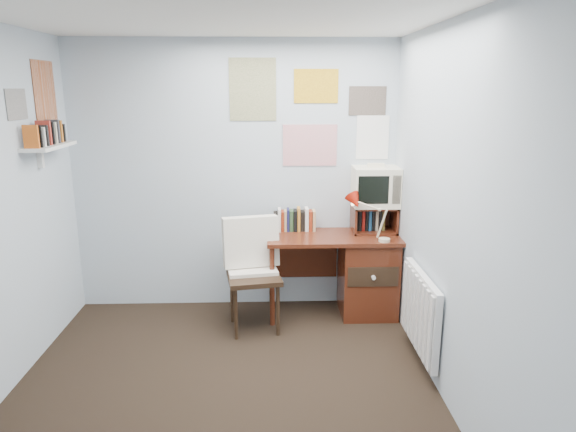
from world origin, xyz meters
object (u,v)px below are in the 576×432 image
at_px(crt_tv, 375,184).
at_px(wall_shelf, 49,146).
at_px(tv_riser, 374,219).
at_px(desk, 361,272).
at_px(radiator, 421,312).
at_px(desk_lamp, 385,221).
at_px(desk_chair, 254,278).

distance_m(crt_tv, wall_shelf, 2.77).
bearing_deg(tv_riser, desk, -137.04).
bearing_deg(crt_tv, desk, -132.21).
relative_size(crt_tv, radiator, 0.51).
distance_m(tv_riser, wall_shelf, 2.83).
xyz_separation_m(crt_tv, radiator, (0.17, -1.06, -0.79)).
distance_m(desk_lamp, tv_riser, 0.33).
bearing_deg(radiator, desk, 107.24).
relative_size(desk_chair, tv_riser, 2.37).
bearing_deg(desk_lamp, tv_riser, 94.82).
xyz_separation_m(desk_lamp, tv_riser, (-0.03, 0.32, -0.06)).
xyz_separation_m(crt_tv, wall_shelf, (-2.69, -0.51, 0.41)).
bearing_deg(radiator, wall_shelf, 169.11).
distance_m(radiator, wall_shelf, 3.15).
bearing_deg(crt_tv, desk_lamp, -83.98).
height_order(radiator, wall_shelf, wall_shelf).
bearing_deg(tv_riser, crt_tv, 80.44).
height_order(desk, tv_riser, tv_riser).
height_order(desk_lamp, crt_tv, crt_tv).
bearing_deg(crt_tv, wall_shelf, -168.41).
bearing_deg(crt_tv, tv_riser, -98.70).
relative_size(desk, wall_shelf, 1.94).
height_order(tv_riser, wall_shelf, wall_shelf).
distance_m(desk, desk_lamp, 0.60).
bearing_deg(wall_shelf, radiator, -10.89).
relative_size(desk_lamp, crt_tv, 0.89).
height_order(desk_lamp, tv_riser, desk_lamp).
height_order(tv_riser, crt_tv, crt_tv).
xyz_separation_m(desk_lamp, radiator, (0.14, -0.72, -0.52)).
height_order(desk, crt_tv, crt_tv).
height_order(desk_lamp, wall_shelf, wall_shelf).
bearing_deg(desk_lamp, crt_tv, 93.91).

